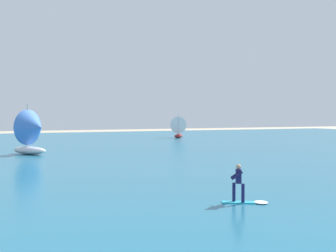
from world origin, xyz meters
The scene contains 4 objects.
ocean centered at (0.00, 49.46, 0.05)m, with size 160.00×90.00×0.10m, color #236B89.
kitesurfer centered at (3.62, 18.28, 0.70)m, with size 1.99×1.41×1.67m.
sailboat_outermost centered at (-2.21, 44.60, 2.31)m, with size 4.11×4.34×4.83m.
sailboat_near_shore centered at (23.33, 66.06, 1.90)m, with size 3.40×3.53×3.94m.
Camera 1 is at (-6.47, 3.43, 3.87)m, focal length 44.36 mm.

